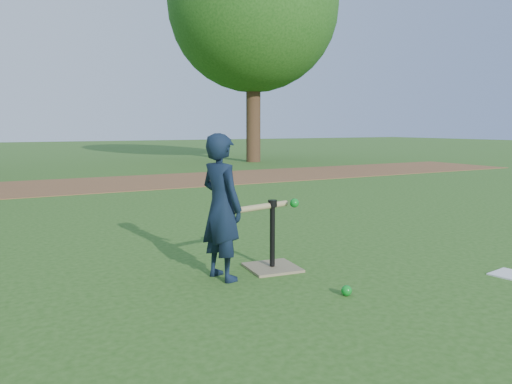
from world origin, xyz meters
TOP-DOWN VIEW (x-y plane):
  - ground at (0.00, 0.00)m, footprint 80.00×80.00m
  - dirt_strip at (0.00, 7.50)m, footprint 24.00×3.00m
  - child at (-0.18, 0.15)m, footprint 0.38×0.49m
  - wiffle_ball_ground at (0.46, -0.68)m, footprint 0.08×0.08m
  - clipboard at (2.00, -0.92)m, footprint 0.33×0.28m
  - batting_tee at (0.33, 0.19)m, footprint 0.47×0.47m
  - swing_action at (0.24, 0.16)m, footprint 0.68×0.20m
  - tree_right at (6.50, 12.00)m, footprint 5.80×5.80m

SIDE VIEW (x-z plane):
  - ground at x=0.00m, z-range 0.00..0.00m
  - dirt_strip at x=0.00m, z-range 0.00..0.01m
  - clipboard at x=2.00m, z-range 0.00..0.01m
  - wiffle_ball_ground at x=0.46m, z-range 0.00..0.08m
  - batting_tee at x=0.33m, z-range -0.20..0.42m
  - swing_action at x=0.24m, z-range 0.53..0.61m
  - child at x=-0.18m, z-range 0.00..1.20m
  - tree_right at x=6.50m, z-range 1.19..9.39m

